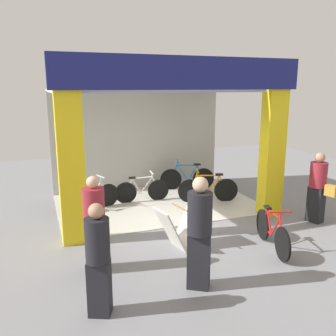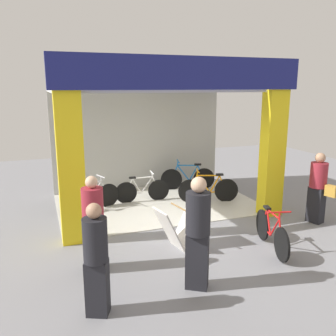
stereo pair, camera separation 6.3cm
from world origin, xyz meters
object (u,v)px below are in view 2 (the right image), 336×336
bicycle_inside_1 (142,190)px  bicycle_inside_3 (188,178)px  bicycle_inside_2 (91,197)px  pedestrian_1 (318,187)px  bicycle_parked_0 (271,232)px  pedestrian_0 (198,231)px  bicycle_inside_0 (208,189)px  sandwich_board_sign (179,228)px  pedestrian_3 (93,223)px  pedestrian_2 (96,259)px

bicycle_inside_1 → bicycle_inside_3: bearing=22.8°
bicycle_inside_2 → pedestrian_1: (4.70, -2.56, 0.50)m
bicycle_parked_0 → bicycle_inside_2: bearing=130.5°
pedestrian_0 → pedestrian_1: bearing=23.1°
bicycle_inside_3 → bicycle_parked_0: size_ratio=1.04×
bicycle_inside_2 → pedestrian_0: (1.01, -4.13, 0.59)m
bicycle_inside_2 → pedestrian_1: pedestrian_1 is taller
bicycle_inside_0 → bicycle_parked_0: 2.99m
bicycle_inside_2 → sandwich_board_sign: size_ratio=1.58×
bicycle_inside_1 → pedestrian_3: 3.77m
sandwich_board_sign → pedestrian_3: (-1.63, -0.30, 0.43)m
bicycle_inside_3 → pedestrian_1: 3.89m
bicycle_inside_3 → bicycle_parked_0: 4.31m
bicycle_inside_1 → bicycle_parked_0: (1.51, -3.62, 0.02)m
bicycle_inside_0 → sandwich_board_sign: (-1.79, -2.35, 0.07)m
pedestrian_0 → bicycle_parked_0: bearing=21.6°
bicycle_parked_0 → pedestrian_2: size_ratio=0.96×
bicycle_inside_1 → pedestrian_1: 4.36m
bicycle_inside_1 → pedestrian_1: bearing=-40.1°
pedestrian_0 → pedestrian_1: pedestrian_0 is taller
bicycle_inside_2 → bicycle_parked_0: (2.89, -3.39, 0.00)m
pedestrian_1 → pedestrian_2: 5.51m
bicycle_inside_3 → pedestrian_2: pedestrian_2 is taller
bicycle_inside_0 → pedestrian_0: (-2.03, -3.73, 0.57)m
pedestrian_2 → sandwich_board_sign: bearing=40.6°
bicycle_inside_1 → bicycle_parked_0: bearing=-67.4°
bicycle_inside_3 → sandwich_board_sign: 4.07m
bicycle_inside_2 → pedestrian_0: pedestrian_0 is taller
pedestrian_3 → pedestrian_1: bearing=5.5°
bicycle_inside_1 → bicycle_inside_3: (1.62, 0.68, 0.04)m
bicycle_inside_2 → pedestrian_3: pedestrian_3 is taller
bicycle_parked_0 → pedestrian_0: (-1.88, -0.74, 0.58)m
bicycle_inside_1 → bicycle_inside_3: 1.75m
bicycle_inside_2 → sandwich_board_sign: (1.25, -2.75, 0.08)m
bicycle_inside_3 → pedestrian_0: 5.46m
bicycle_inside_3 → pedestrian_3: pedestrian_3 is taller
bicycle_inside_0 → pedestrian_3: pedestrian_3 is taller
pedestrian_1 → pedestrian_0: bearing=-156.9°
bicycle_inside_0 → pedestrian_2: size_ratio=0.99×
bicycle_inside_3 → bicycle_inside_0: bearing=-88.5°
bicycle_inside_0 → sandwich_board_sign: bicycle_inside_0 is taller
bicycle_inside_3 → bicycle_inside_1: bearing=-157.2°
bicycle_parked_0 → pedestrian_1: 2.05m
bicycle_inside_1 → sandwich_board_sign: bearing=-92.6°
bicycle_inside_0 → bicycle_inside_1: (-1.65, 0.64, -0.03)m
bicycle_parked_0 → sandwich_board_sign: (-1.64, 0.64, 0.08)m
pedestrian_2 → bicycle_inside_3: bearing=55.8°
bicycle_inside_1 → pedestrian_1: (3.31, -2.79, 0.52)m
sandwich_board_sign → pedestrian_2: pedestrian_2 is taller
bicycle_parked_0 → pedestrian_1: pedestrian_1 is taller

